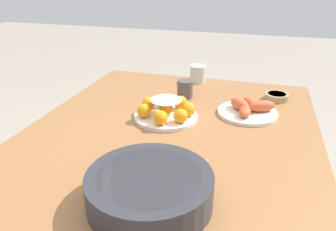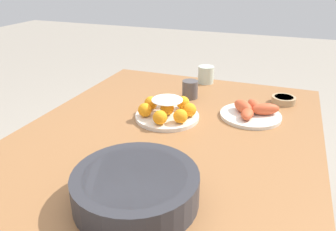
# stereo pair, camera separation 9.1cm
# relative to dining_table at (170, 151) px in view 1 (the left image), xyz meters

# --- Properties ---
(dining_table) EXTENTS (1.34, 1.09, 0.73)m
(dining_table) POSITION_rel_dining_table_xyz_m (0.00, 0.00, 0.00)
(dining_table) COLOR #936038
(dining_table) RESTS_ON ground_plane
(cake_plate) EXTENTS (0.26, 0.26, 0.09)m
(cake_plate) POSITION_rel_dining_table_xyz_m (-0.11, -0.05, 0.12)
(cake_plate) COLOR silver
(cake_plate) RESTS_ON dining_table
(serving_bowl) EXTENTS (0.33, 0.33, 0.09)m
(serving_bowl) POSITION_rel_dining_table_xyz_m (0.40, 0.06, 0.13)
(serving_bowl) COLOR #2D2D33
(serving_bowl) RESTS_ON dining_table
(sauce_bowl) EXTENTS (0.11, 0.11, 0.03)m
(sauce_bowl) POSITION_rel_dining_table_xyz_m (-0.45, 0.39, 0.10)
(sauce_bowl) COLOR tan
(sauce_bowl) RESTS_ON dining_table
(seafood_platter) EXTENTS (0.25, 0.25, 0.06)m
(seafood_platter) POSITION_rel_dining_table_xyz_m (-0.25, 0.27, 0.10)
(seafood_platter) COLOR silver
(seafood_platter) RESTS_ON dining_table
(cup_near) EXTENTS (0.08, 0.08, 0.09)m
(cup_near) POSITION_rel_dining_table_xyz_m (-0.60, -0.02, 0.13)
(cup_near) COLOR beige
(cup_near) RESTS_ON dining_table
(cup_far) EXTENTS (0.07, 0.07, 0.08)m
(cup_far) POSITION_rel_dining_table_xyz_m (-0.36, -0.03, 0.12)
(cup_far) COLOR #4C4747
(cup_far) RESTS_ON dining_table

